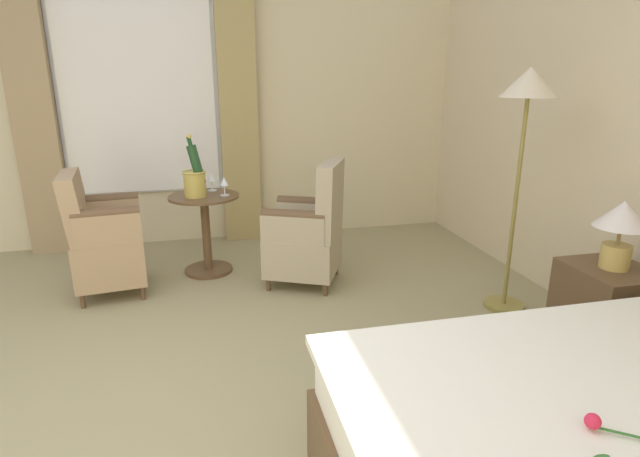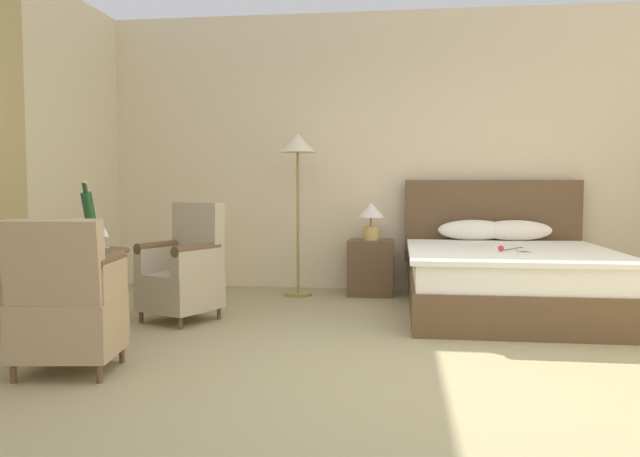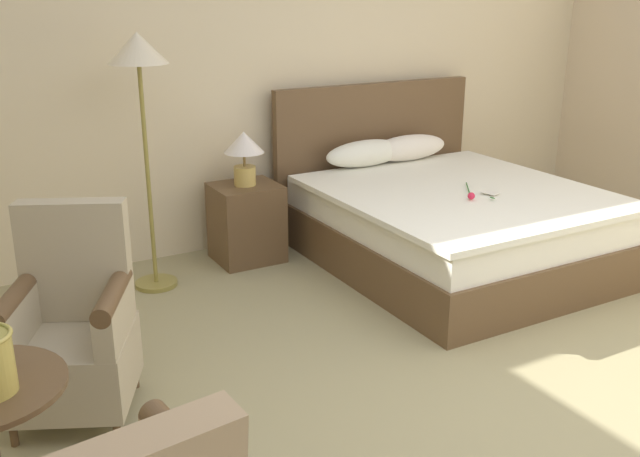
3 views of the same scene
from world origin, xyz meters
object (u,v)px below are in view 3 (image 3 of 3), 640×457
at_px(armchair_by_window, 73,332).
at_px(bedside_lamp, 244,149).
at_px(nightstand, 247,223).
at_px(bed, 446,219).
at_px(floor_lamp_brass, 140,74).

bearing_deg(armchair_by_window, bedside_lamp, 43.72).
bearing_deg(armchair_by_window, nightstand, 43.71).
bearing_deg(bed, bedside_lamp, 149.14).
distance_m(nightstand, floor_lamp_brass, 1.35).
xyz_separation_m(nightstand, floor_lamp_brass, (-0.74, -0.15, 1.12)).
bearing_deg(bedside_lamp, nightstand, 0.00).
relative_size(bed, armchair_by_window, 2.13).
distance_m(nightstand, bedside_lamp, 0.54).
bearing_deg(bed, floor_lamp_brass, 163.35).
xyz_separation_m(bed, floor_lamp_brass, (-1.98, 0.59, 1.08)).
distance_m(bedside_lamp, armchair_by_window, 2.10).
bearing_deg(armchair_by_window, floor_lamp_brass, 59.39).
height_order(floor_lamp_brass, armchair_by_window, floor_lamp_brass).
xyz_separation_m(bedside_lamp, floor_lamp_brass, (-0.74, -0.15, 0.58)).
relative_size(bedside_lamp, armchair_by_window, 0.39).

